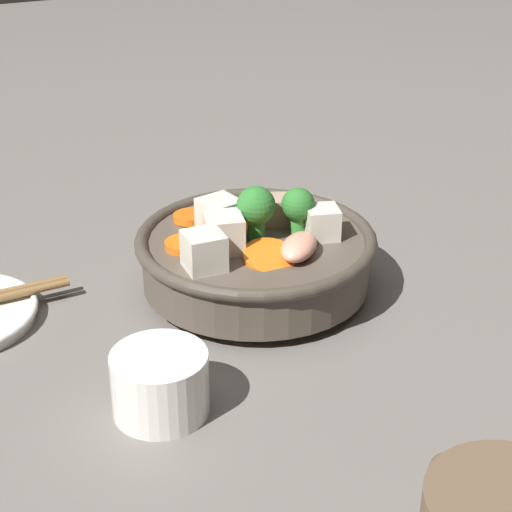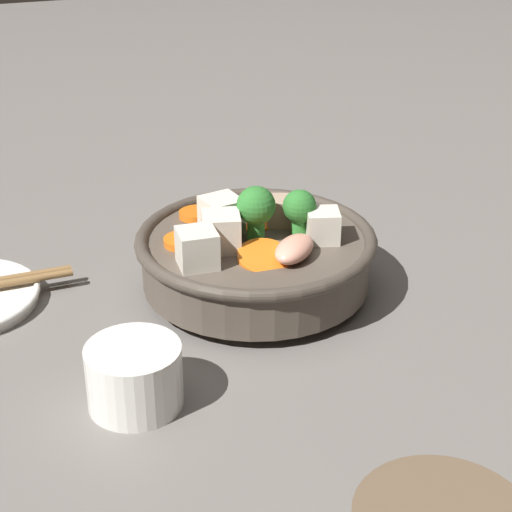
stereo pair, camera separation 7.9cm
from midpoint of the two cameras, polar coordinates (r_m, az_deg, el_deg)
name	(u,v)px [view 2 (the right image)]	position (r m, az deg, el deg)	size (l,w,h in m)	color
ground_plane	(256,290)	(0.80, 2.80, -2.36)	(3.00, 3.00, 0.00)	slate
stirfry_bowl	(256,253)	(0.78, 2.85, 0.14)	(0.22, 0.22, 0.10)	#51473D
tea_cup	(134,376)	(0.64, -4.64, -8.06)	(0.07, 0.07, 0.05)	white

